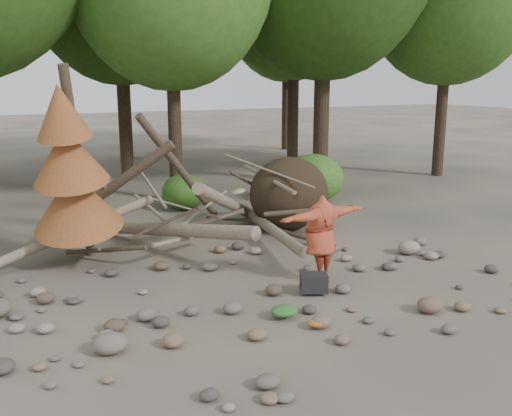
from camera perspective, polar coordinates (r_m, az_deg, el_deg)
name	(u,v)px	position (r m, az deg, el deg)	size (l,w,h in m)	color
ground	(277,298)	(10.84, 2.15, -8.98)	(120.00, 120.00, 0.00)	#514C44
deadfall_pile	(271,197)	(15.07, 1.51, 1.08)	(8.55, 5.24, 3.30)	#332619
dead_conifer	(71,172)	(12.52, -18.00, 3.41)	(2.06, 2.16, 4.35)	#4C3F30
bush_mid	(184,192)	(17.92, -7.19, 1.61)	(1.40, 1.40, 1.12)	#37691E
bush_right	(313,178)	(18.90, 5.76, 2.98)	(2.00, 2.00, 1.60)	#437C26
frisbee_thrower	(321,237)	(11.48, 6.47, -2.86)	(3.14, 0.83, 2.04)	#AD4027
backpack	(314,286)	(11.02, 5.80, -7.72)	(0.51, 0.34, 0.34)	black
cloth_green	(284,313)	(9.96, 2.85, -10.49)	(0.49, 0.41, 0.18)	#2D6829
cloth_orange	(317,325)	(9.63, 6.16, -11.60)	(0.33, 0.27, 0.12)	#B65D1F
boulder_front_left	(110,343)	(9.05, -14.36, -12.96)	(0.52, 0.47, 0.31)	#70665D
boulder_front_right	(430,305)	(10.62, 17.00, -9.24)	(0.46, 0.42, 0.28)	brown
boulder_mid_right	(409,247)	(13.85, 15.07, -3.82)	(0.54, 0.48, 0.32)	gray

